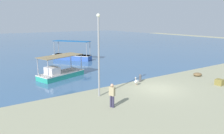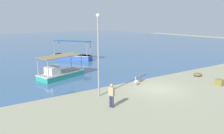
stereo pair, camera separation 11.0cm
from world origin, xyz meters
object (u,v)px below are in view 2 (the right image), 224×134
object	(u,v)px
fisherman_standing	(112,95)
net_pile	(198,74)
lamp_post	(98,52)
cargo_crate	(220,82)
fishing_boat_far_left	(73,56)
pelican	(136,81)
mooring_bollard	(140,78)
fishing_boat_near_left	(60,73)

from	to	relation	value
fisherman_standing	net_pile	world-z (taller)	fisherman_standing
lamp_post	cargo_crate	bearing A→B (deg)	-18.53
net_pile	cargo_crate	distance (m)	3.39
fishing_boat_far_left	pelican	xyz separation A→B (m)	(-0.44, -15.44, -0.19)
mooring_bollard	net_pile	world-z (taller)	mooring_bollard
pelican	mooring_bollard	size ratio (longest dim) A/B	1.07
cargo_crate	fisherman_standing	bearing A→B (deg)	174.05
fishing_boat_near_left	cargo_crate	distance (m)	15.58
fishing_boat_far_left	fisherman_standing	world-z (taller)	fishing_boat_far_left
lamp_post	cargo_crate	world-z (taller)	lamp_post
fishing_boat_far_left	mooring_bollard	xyz separation A→B (m)	(0.66, -14.72, -0.17)
fishing_boat_near_left	net_pile	size ratio (longest dim) A/B	5.34
fishing_boat_near_left	lamp_post	size ratio (longest dim) A/B	0.82
fishing_boat_far_left	pelican	world-z (taller)	fishing_boat_far_left
mooring_bollard	fishing_boat_near_left	bearing A→B (deg)	136.04
fishing_boat_far_left	lamp_post	xyz separation A→B (m)	(-4.75, -16.04, 2.98)
lamp_post	mooring_bollard	bearing A→B (deg)	13.76
mooring_bollard	cargo_crate	distance (m)	7.29
fishing_boat_far_left	pelican	size ratio (longest dim) A/B	7.00
fishing_boat_far_left	mooring_bollard	size ratio (longest dim) A/B	7.46
lamp_post	net_pile	distance (m)	12.45
fisherman_standing	pelican	bearing A→B (deg)	32.83
fishing_boat_near_left	mooring_bollard	world-z (taller)	fishing_boat_near_left
net_pile	pelican	bearing A→B (deg)	172.24
mooring_bollard	fisherman_standing	size ratio (longest dim) A/B	0.44
pelican	mooring_bollard	bearing A→B (deg)	33.36
net_pile	cargo_crate	world-z (taller)	cargo_crate
fishing_boat_near_left	fisherman_standing	bearing A→B (deg)	-89.10
mooring_bollard	net_pile	size ratio (longest dim) A/B	0.77
mooring_bollard	cargo_crate	xyz separation A→B (m)	(5.37, -4.93, -0.13)
pelican	lamp_post	distance (m)	5.38
pelican	lamp_post	world-z (taller)	lamp_post
fisherman_standing	cargo_crate	xyz separation A→B (m)	(11.18, -1.17, -0.63)
fisherman_standing	fishing_boat_near_left	bearing A→B (deg)	90.90
fishing_boat_near_left	mooring_bollard	bearing A→B (deg)	-43.96
fishing_boat_near_left	cargo_crate	world-z (taller)	fishing_boat_near_left
mooring_bollard	fishing_boat_far_left	bearing A→B (deg)	92.55
mooring_bollard	pelican	bearing A→B (deg)	-146.64
fishing_boat_far_left	fishing_boat_near_left	bearing A→B (deg)	-120.64
net_pile	cargo_crate	size ratio (longest dim) A/B	1.47
lamp_post	mooring_bollard	world-z (taller)	lamp_post
pelican	mooring_bollard	distance (m)	1.32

